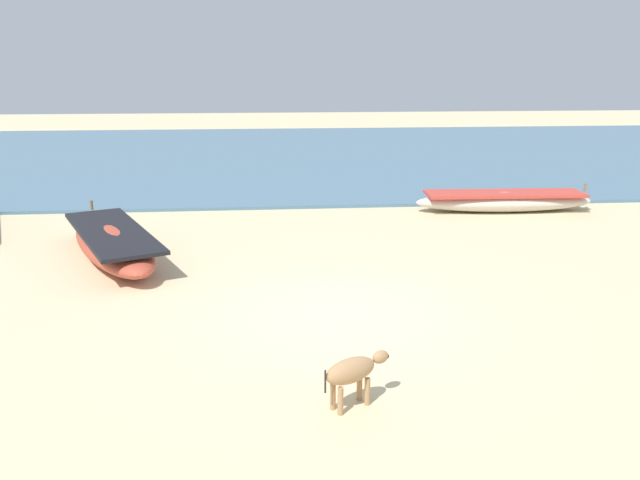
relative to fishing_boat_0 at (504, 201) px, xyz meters
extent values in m
plane|color=beige|center=(-4.95, -6.48, -0.26)|extent=(80.00, 80.00, 0.00)
cube|color=slate|center=(-4.95, 10.69, -0.22)|extent=(60.00, 20.00, 0.08)
ellipsoid|color=beige|center=(0.00, 0.00, -0.02)|extent=(4.44, 1.14, 0.48)
cube|color=#CC3F33|center=(0.00, 0.00, 0.18)|extent=(3.91, 1.10, 0.07)
cube|color=olive|center=(0.33, -0.01, 0.11)|extent=(0.15, 0.84, 0.04)
cylinder|color=olive|center=(2.02, -0.07, 0.32)|extent=(0.06, 0.06, 0.20)
ellipsoid|color=#B74733|center=(-8.79, -3.27, 0.02)|extent=(2.77, 4.39, 0.56)
cube|color=black|center=(-8.79, -3.27, 0.25)|extent=(2.54, 3.91, 0.07)
cube|color=olive|center=(-8.92, -2.98, 0.17)|extent=(0.94, 0.50, 0.04)
cylinder|color=olive|center=(-9.58, -1.46, 0.40)|extent=(0.06, 0.06, 0.20)
ellipsoid|color=tan|center=(-5.09, -9.12, 0.16)|extent=(0.66, 0.52, 0.27)
ellipsoid|color=tan|center=(-4.73, -8.91, 0.21)|extent=(0.24, 0.21, 0.15)
sphere|color=#2D2119|center=(-4.65, -8.87, 0.19)|extent=(0.08, 0.08, 0.06)
cylinder|color=tan|center=(-4.97, -8.97, -0.11)|extent=(0.06, 0.06, 0.31)
cylinder|color=tan|center=(-4.90, -9.08, -0.11)|extent=(0.06, 0.06, 0.31)
cylinder|color=tan|center=(-5.28, -9.15, -0.11)|extent=(0.06, 0.06, 0.31)
cylinder|color=tan|center=(-5.21, -9.26, -0.11)|extent=(0.06, 0.06, 0.31)
cylinder|color=#2D2119|center=(-5.37, -9.28, 0.13)|extent=(0.02, 0.02, 0.25)
camera|label=1|loc=(-5.98, -15.33, 3.31)|focal=36.56mm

